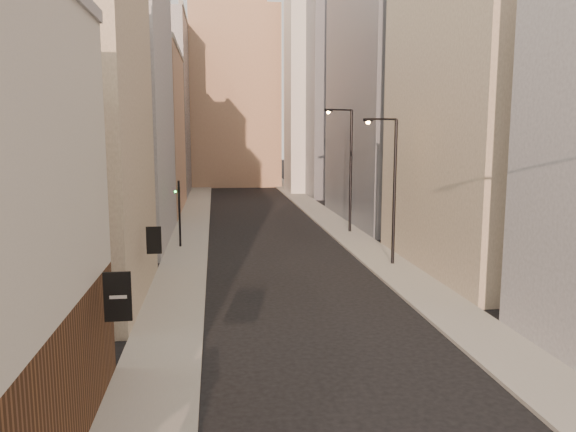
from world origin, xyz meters
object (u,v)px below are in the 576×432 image
at_px(white_tower, 315,61).
at_px(streetlamp_mid, 391,183).
at_px(streetlamp_far, 348,163).
at_px(traffic_light_left, 179,200).
at_px(clock_tower, 234,77).

bearing_deg(white_tower, streetlamp_mid, -94.22).
distance_m(streetlamp_far, traffic_light_left, 14.62).
bearing_deg(streetlamp_far, white_tower, 62.54).
relative_size(streetlamp_mid, streetlamp_far, 0.90).
height_order(streetlamp_mid, traffic_light_left, streetlamp_mid).
height_order(clock_tower, traffic_light_left, clock_tower).
bearing_deg(traffic_light_left, white_tower, -122.81).
xyz_separation_m(clock_tower, streetlamp_mid, (7.55, -60.67, -12.32)).
height_order(white_tower, streetlamp_far, white_tower).
relative_size(clock_tower, streetlamp_far, 4.33).
bearing_deg(streetlamp_mid, streetlamp_far, 72.30).
height_order(clock_tower, white_tower, clock_tower).
bearing_deg(clock_tower, white_tower, -51.84).
height_order(streetlamp_mid, streetlamp_far, streetlamp_far).
distance_m(streetlamp_mid, traffic_light_left, 15.54).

